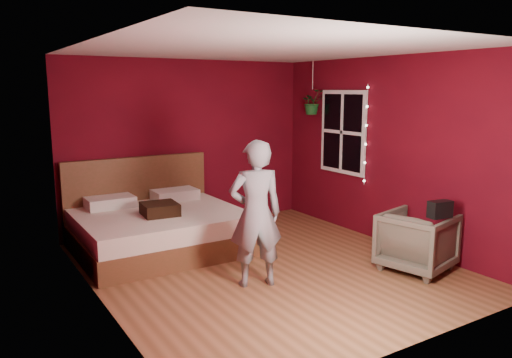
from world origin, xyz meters
name	(u,v)px	position (x,y,z in m)	size (l,w,h in m)	color
floor	(267,267)	(0.00, 0.00, 0.00)	(4.50, 4.50, 0.00)	brown
room_walls	(268,130)	(0.00, 0.00, 1.68)	(4.04, 4.54, 2.62)	#610A16
window	(343,132)	(1.97, 0.90, 1.50)	(0.05, 0.97, 1.27)	white
fairy_lights	(366,135)	(1.94, 0.38, 1.50)	(0.04, 0.04, 1.45)	silver
bed	(157,227)	(-0.88, 1.39, 0.31)	(2.14, 1.82, 1.18)	brown
person	(256,214)	(-0.41, -0.40, 0.81)	(0.59, 0.39, 1.62)	slate
armchair	(417,241)	(1.47, -1.03, 0.36)	(0.76, 0.78, 0.71)	#696353
handbag	(440,209)	(1.48, -1.31, 0.81)	(0.27, 0.14, 0.19)	black
throw_pillow	(160,209)	(-0.93, 1.14, 0.61)	(0.44, 0.44, 0.16)	black
hanging_plant	(312,102)	(1.85, 1.51, 1.95)	(0.39, 0.35, 0.85)	silver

